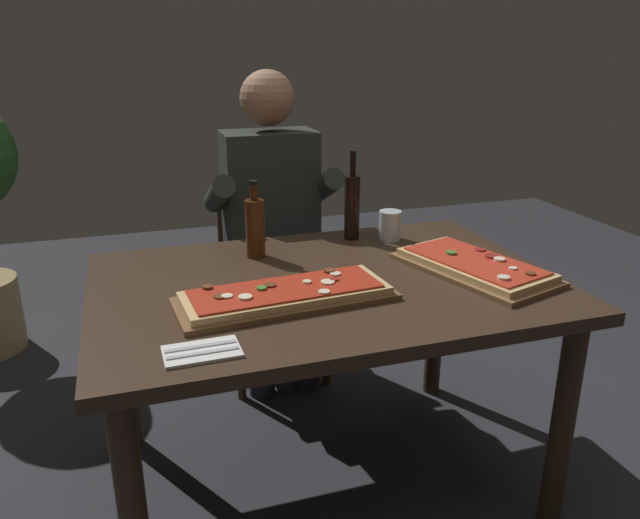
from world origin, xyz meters
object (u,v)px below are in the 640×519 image
dining_table (325,308)px  pizza_rectangular_front (286,295)px  diner_chair (268,265)px  seated_diner (273,217)px  oil_bottle_amber (352,205)px  wine_bottle_dark (255,227)px  tumbler_near_camera (390,225)px  pizza_rectangular_left (474,266)px

dining_table → pizza_rectangular_front: pizza_rectangular_front is taller
diner_chair → seated_diner: (-0.00, -0.12, 0.26)m
seated_diner → oil_bottle_amber: bearing=-60.0°
dining_table → wine_bottle_dark: 0.38m
diner_chair → tumbler_near_camera: bearing=-57.7°
dining_table → pizza_rectangular_front: (-0.16, -0.12, 0.12)m
wine_bottle_dark → dining_table: bearing=-61.4°
pizza_rectangular_front → seated_diner: size_ratio=0.48×
dining_table → pizza_rectangular_left: 0.49m
tumbler_near_camera → diner_chair: diner_chair is taller
tumbler_near_camera → seated_diner: 0.54m
pizza_rectangular_front → diner_chair: diner_chair is taller
pizza_rectangular_left → wine_bottle_dark: 0.73m
wine_bottle_dark → seated_diner: (0.17, 0.45, -0.10)m
pizza_rectangular_front → wine_bottle_dark: bearing=89.6°
seated_diner → pizza_rectangular_front: bearing=-101.4°
pizza_rectangular_left → oil_bottle_amber: size_ratio=1.73×
dining_table → oil_bottle_amber: bearing=58.5°
diner_chair → dining_table: bearing=-91.1°
diner_chair → pizza_rectangular_left: bearing=-64.0°
pizza_rectangular_front → oil_bottle_amber: 0.63m
oil_bottle_amber → dining_table: bearing=-121.5°
pizza_rectangular_left → seated_diner: bearing=119.3°
oil_bottle_amber → tumbler_near_camera: oil_bottle_amber is taller
oil_bottle_amber → seated_diner: size_ratio=0.25×
pizza_rectangular_front → tumbler_near_camera: 0.68m
pizza_rectangular_front → tumbler_near_camera: tumbler_near_camera is taller
wine_bottle_dark → tumbler_near_camera: wine_bottle_dark is taller
wine_bottle_dark → diner_chair: (0.17, 0.57, -0.36)m
dining_table → diner_chair: (0.02, 0.86, -0.16)m
pizza_rectangular_left → diner_chair: 1.08m
wine_bottle_dark → diner_chair: 0.70m
wine_bottle_dark → oil_bottle_amber: (0.38, 0.09, 0.02)m
dining_table → diner_chair: diner_chair is taller
tumbler_near_camera → wine_bottle_dark: bearing=-176.0°
oil_bottle_amber → seated_diner: 0.44m
oil_bottle_amber → tumbler_near_camera: (0.13, -0.05, -0.07)m
wine_bottle_dark → oil_bottle_amber: size_ratio=0.80×
wine_bottle_dark → seated_diner: 0.50m
dining_table → tumbler_near_camera: bearing=41.7°
oil_bottle_amber → tumbler_near_camera: size_ratio=3.04×
oil_bottle_amber → diner_chair: size_ratio=0.38×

